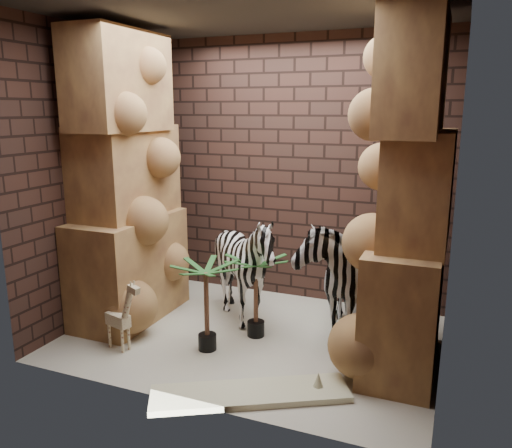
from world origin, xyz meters
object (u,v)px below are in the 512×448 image
at_px(zebra_right, 334,262).
at_px(giraffe_toy, 117,312).
at_px(palm_front, 256,296).
at_px(palm_back, 207,307).
at_px(zebra_left, 245,274).
at_px(surfboard, 250,394).

height_order(zebra_right, giraffe_toy, zebra_right).
relative_size(palm_front, palm_back, 0.98).
height_order(giraffe_toy, palm_back, palm_back).
distance_m(zebra_left, surfboard, 1.47).
bearing_deg(giraffe_toy, zebra_left, 62.29).
bearing_deg(palm_front, surfboard, -70.20).
distance_m(palm_back, surfboard, 0.98).
height_order(zebra_right, zebra_left, zebra_right).
relative_size(giraffe_toy, palm_back, 0.86).
bearing_deg(zebra_right, giraffe_toy, -157.89).
bearing_deg(palm_back, surfboard, -40.79).
height_order(zebra_right, surfboard, zebra_right).
relative_size(palm_front, surfboard, 0.54).
height_order(zebra_right, palm_back, zebra_right).
distance_m(giraffe_toy, surfboard, 1.52).
distance_m(zebra_right, zebra_left, 0.91).
height_order(zebra_left, giraffe_toy, zebra_left).
distance_m(zebra_left, giraffe_toy, 1.30).
distance_m(zebra_right, surfboard, 1.60).
relative_size(zebra_right, palm_back, 1.73).
height_order(giraffe_toy, surfboard, giraffe_toy).
relative_size(palm_back, surfboard, 0.55).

